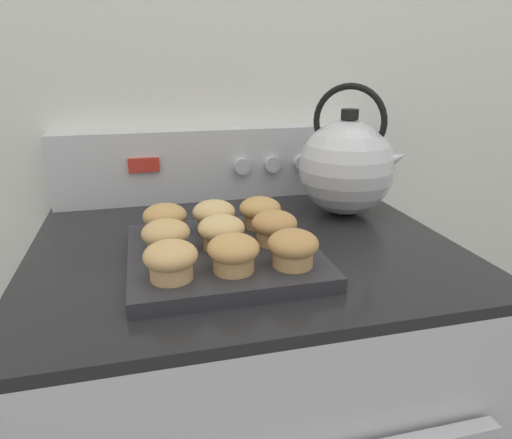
{
  "coord_description": "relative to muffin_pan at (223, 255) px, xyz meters",
  "views": [
    {
      "loc": [
        -0.16,
        -0.42,
        1.23
      ],
      "look_at": [
        0.01,
        0.26,
        0.98
      ],
      "focal_mm": 32.0,
      "sensor_mm": 36.0,
      "label": 1
    }
  ],
  "objects": [
    {
      "name": "muffin_r1_c1",
      "position": [
        -0.0,
        0.0,
        0.04
      ],
      "size": [
        0.07,
        0.07,
        0.05
      ],
      "color": "tan",
      "rests_on": "muffin_pan"
    },
    {
      "name": "control_panel",
      "position": [
        0.05,
        0.36,
        0.07
      ],
      "size": [
        0.72,
        0.07,
        0.16
      ],
      "color": "#B7BABF",
      "rests_on": "stove_range"
    },
    {
      "name": "tea_kettle",
      "position": [
        0.29,
        0.18,
        0.09
      ],
      "size": [
        0.21,
        0.2,
        0.27
      ],
      "color": "silver",
      "rests_on": "stove_range"
    },
    {
      "name": "muffin_r0_c1",
      "position": [
        0.0,
        -0.08,
        0.04
      ],
      "size": [
        0.07,
        0.07,
        0.05
      ],
      "color": "tan",
      "rests_on": "muffin_pan"
    },
    {
      "name": "muffin_r2_c1",
      "position": [
        -0.0,
        0.09,
        0.04
      ],
      "size": [
        0.07,
        0.07,
        0.05
      ],
      "color": "tan",
      "rests_on": "muffin_pan"
    },
    {
      "name": "muffin_r0_c2",
      "position": [
        0.09,
        -0.09,
        0.04
      ],
      "size": [
        0.07,
        0.07,
        0.05
      ],
      "color": "tan",
      "rests_on": "muffin_pan"
    },
    {
      "name": "muffin_r2_c0",
      "position": [
        -0.09,
        0.09,
        0.04
      ],
      "size": [
        0.07,
        0.07,
        0.05
      ],
      "color": "#A37A4C",
      "rests_on": "muffin_pan"
    },
    {
      "name": "muffin_r2_c2",
      "position": [
        0.08,
        0.09,
        0.04
      ],
      "size": [
        0.07,
        0.07,
        0.05
      ],
      "color": "tan",
      "rests_on": "muffin_pan"
    },
    {
      "name": "muffin_r1_c0",
      "position": [
        -0.09,
        0.0,
        0.04
      ],
      "size": [
        0.07,
        0.07,
        0.05
      ],
      "color": "#A37A4C",
      "rests_on": "muffin_pan"
    },
    {
      "name": "muffin_r0_c0",
      "position": [
        -0.09,
        -0.09,
        0.04
      ],
      "size": [
        0.07,
        0.07,
        0.05
      ],
      "color": "tan",
      "rests_on": "muffin_pan"
    },
    {
      "name": "muffin_pan",
      "position": [
        0.0,
        0.0,
        0.0
      ],
      "size": [
        0.3,
        0.3,
        0.02
      ],
      "color": "#28282D",
      "rests_on": "stove_range"
    },
    {
      "name": "wall_back",
      "position": [
        0.05,
        0.41,
        0.27
      ],
      "size": [
        8.0,
        0.05,
        2.4
      ],
      "color": "silver",
      "rests_on": "ground_plane"
    },
    {
      "name": "muffin_r1_c2",
      "position": [
        0.09,
        0.0,
        0.04
      ],
      "size": [
        0.07,
        0.07,
        0.05
      ],
      "color": "tan",
      "rests_on": "muffin_pan"
    }
  ]
}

